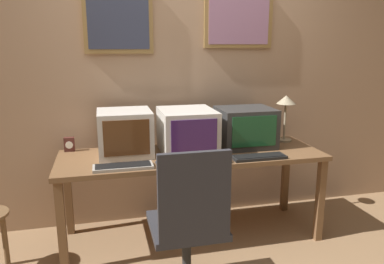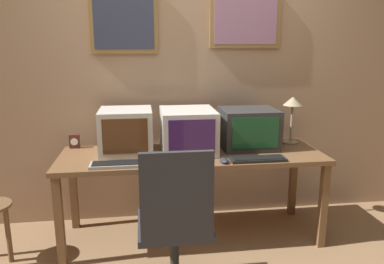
{
  "view_description": "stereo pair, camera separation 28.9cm",
  "coord_description": "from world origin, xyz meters",
  "views": [
    {
      "loc": [
        -0.66,
        -1.97,
        1.55
      ],
      "look_at": [
        0.0,
        0.77,
        0.89
      ],
      "focal_mm": 35.0,
      "sensor_mm": 36.0,
      "label": 1
    },
    {
      "loc": [
        -0.38,
        -2.03,
        1.55
      ],
      "look_at": [
        0.0,
        0.77,
        0.89
      ],
      "focal_mm": 35.0,
      "sensor_mm": 36.0,
      "label": 2
    }
  ],
  "objects": [
    {
      "name": "wall_back",
      "position": [
        -0.0,
        1.23,
        1.31
      ],
      "size": [
        8.0,
        0.08,
        2.6
      ],
      "color": "tan",
      "rests_on": "ground_plane"
    },
    {
      "name": "desk",
      "position": [
        0.0,
        0.77,
        0.64
      ],
      "size": [
        2.05,
        0.68,
        0.71
      ],
      "color": "brown",
      "rests_on": "ground_plane"
    },
    {
      "name": "monitor_left",
      "position": [
        -0.51,
        0.87,
        0.89
      ],
      "size": [
        0.4,
        0.41,
        0.34
      ],
      "color": "beige",
      "rests_on": "desk"
    },
    {
      "name": "monitor_center",
      "position": [
        -0.02,
        0.83,
        0.88
      ],
      "size": [
        0.42,
        0.48,
        0.34
      ],
      "color": "beige",
      "rests_on": "desk"
    },
    {
      "name": "monitor_right",
      "position": [
        0.48,
        0.88,
        0.87
      ],
      "size": [
        0.45,
        0.39,
        0.32
      ],
      "color": "#333333",
      "rests_on": "desk"
    },
    {
      "name": "keyboard_main",
      "position": [
        -0.55,
        0.52,
        0.73
      ],
      "size": [
        0.41,
        0.15,
        0.03
      ],
      "color": "#A8A399",
      "rests_on": "desk"
    },
    {
      "name": "keyboard_side",
      "position": [
        0.45,
        0.51,
        0.73
      ],
      "size": [
        0.41,
        0.14,
        0.03
      ],
      "color": "black",
      "rests_on": "desk"
    },
    {
      "name": "mouse_near_keyboard",
      "position": [
        -0.29,
        0.54,
        0.73
      ],
      "size": [
        0.07,
        0.11,
        0.04
      ],
      "color": "#282D3D",
      "rests_on": "desk"
    },
    {
      "name": "mouse_far_corner",
      "position": [
        0.2,
        0.5,
        0.73
      ],
      "size": [
        0.06,
        0.11,
        0.03
      ],
      "color": "#282D3D",
      "rests_on": "desk"
    },
    {
      "name": "desk_clock",
      "position": [
        -0.94,
        1.06,
        0.77
      ],
      "size": [
        0.08,
        0.05,
        0.11
      ],
      "color": "#4C231E",
      "rests_on": "desk"
    },
    {
      "name": "desk_lamp",
      "position": [
        0.88,
        0.95,
        1.03
      ],
      "size": [
        0.16,
        0.16,
        0.41
      ],
      "color": "tan",
      "rests_on": "desk"
    },
    {
      "name": "office_chair",
      "position": [
        -0.21,
        -0.01,
        0.44
      ],
      "size": [
        0.46,
        0.46,
        1.0
      ],
      "color": "black",
      "rests_on": "ground_plane"
    }
  ]
}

